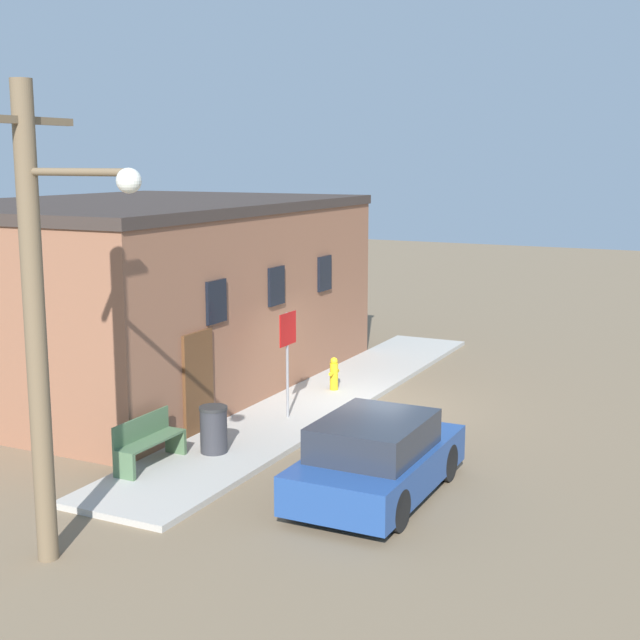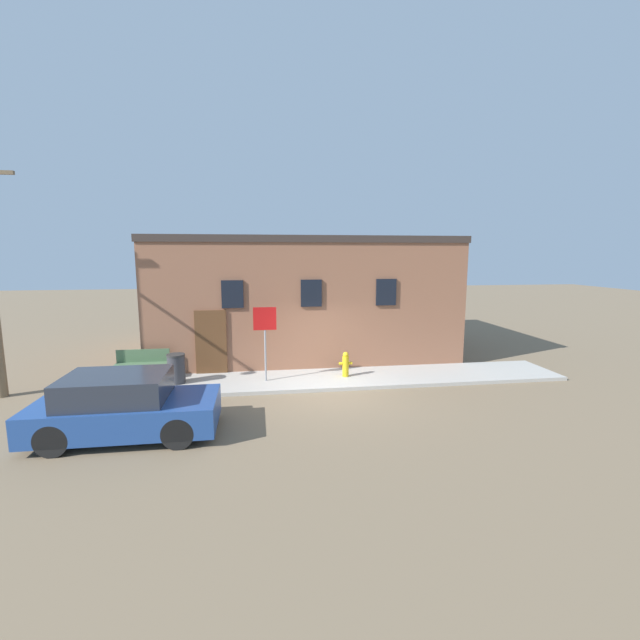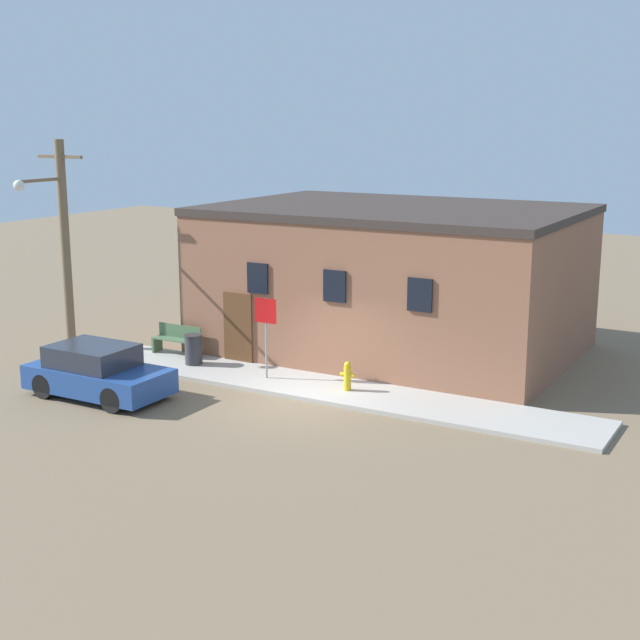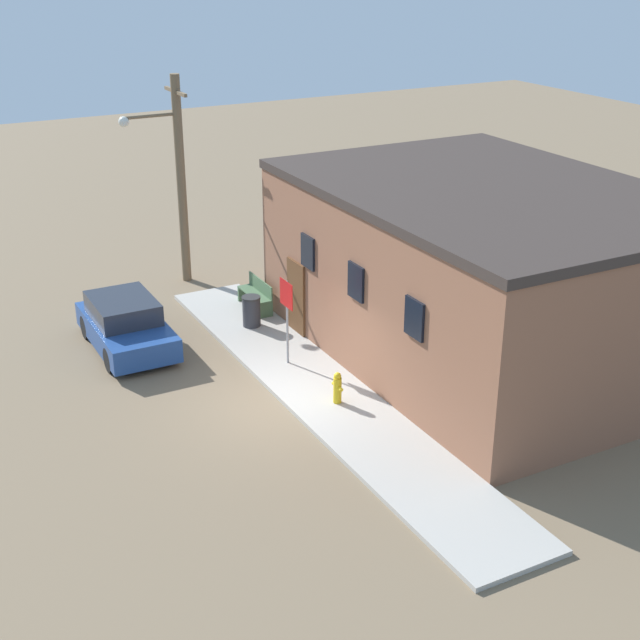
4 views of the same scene
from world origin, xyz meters
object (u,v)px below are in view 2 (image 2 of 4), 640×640
stop_sign (265,329)px  parked_car (124,407)px  fire_hydrant (346,364)px  bench (143,364)px  trash_bin (176,368)px

stop_sign → parked_car: (-3.16, -3.39, -1.06)m
fire_hydrant → parked_car: parked_car is taller
fire_hydrant → parked_car: 6.68m
bench → parked_car: 4.28m
fire_hydrant → trash_bin: 5.23m
stop_sign → parked_car: stop_sign is taller
trash_bin → parked_car: 3.58m
trash_bin → bench: bearing=149.4°
stop_sign → bench: 4.09m
bench → parked_car: bearing=-81.0°
trash_bin → parked_car: parked_car is taller
stop_sign → trash_bin: stop_sign is taller
fire_hydrant → parked_car: bearing=-148.6°
bench → trash_bin: size_ratio=1.81×
trash_bin → fire_hydrant: bearing=-0.7°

